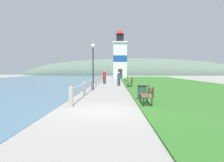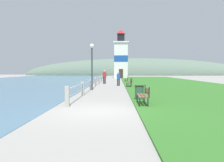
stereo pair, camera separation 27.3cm
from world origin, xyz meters
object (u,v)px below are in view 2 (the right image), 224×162
object	(u,v)px
lighthouse	(121,57)
person_strolling	(104,76)
park_bench_near	(144,94)
person_by_railing	(118,78)
trash_bin	(139,93)
park_bench_midway	(130,82)
lamp_post	(92,58)
park_bench_far	(127,78)

from	to	relation	value
lighthouse	person_strolling	distance (m)	21.33
park_bench_near	person_by_railing	world-z (taller)	person_by_railing
park_bench_near	person_by_railing	distance (m)	13.37
person_strolling	trash_bin	world-z (taller)	person_strolling
park_bench_midway	lamp_post	distance (m)	5.52
person_strolling	person_by_railing	world-z (taller)	person_strolling
park_bench_near	trash_bin	world-z (taller)	park_bench_near
park_bench_midway	trash_bin	size ratio (longest dim) A/B	2.40
person_strolling	trash_bin	distance (m)	15.54
person_strolling	person_by_railing	xyz separation A→B (m)	(1.75, -3.67, -0.10)
park_bench_far	lamp_post	bearing A→B (deg)	79.86
lighthouse	person_by_railing	world-z (taller)	lighthouse
park_bench_far	person_strolling	xyz separation A→B (m)	(-3.12, -6.04, 0.40)
lighthouse	trash_bin	bearing A→B (deg)	-89.35
park_bench_midway	trash_bin	bearing A→B (deg)	96.98
park_bench_near	lighthouse	world-z (taller)	lighthouse
park_bench_near	park_bench_midway	distance (m)	11.72
park_bench_midway	person_by_railing	size ratio (longest dim) A/B	1.30
person_by_railing	park_bench_midway	bearing A→B (deg)	-142.93
person_by_railing	lamp_post	world-z (taller)	lamp_post
park_bench_near	lamp_post	world-z (taller)	lamp_post
person_strolling	park_bench_near	bearing A→B (deg)	-160.95
person_by_railing	trash_bin	bearing A→B (deg)	-173.80
park_bench_far	trash_bin	size ratio (longest dim) A/B	2.26
park_bench_midway	person_by_railing	xyz separation A→B (m)	(-1.17, 1.59, 0.30)
lighthouse	lamp_post	size ratio (longest dim) A/B	2.70
park_bench_far	park_bench_near	bearing A→B (deg)	93.07
person_by_railing	lamp_post	xyz separation A→B (m)	(-2.30, -5.29, 1.90)
park_bench_midway	lamp_post	size ratio (longest dim) A/B	0.51
person_by_railing	park_bench_near	bearing A→B (deg)	-174.28
lamp_post	trash_bin	bearing A→B (deg)	-61.68
park_bench_far	lighthouse	distance (m)	15.39
park_bench_near	park_bench_midway	size ratio (longest dim) A/B	0.84
park_bench_midway	lamp_post	bearing A→B (deg)	54.16
person_strolling	person_by_railing	bearing A→B (deg)	-145.17
park_bench_far	person_strolling	size ratio (longest dim) A/B	1.10
park_bench_near	person_by_railing	size ratio (longest dim) A/B	1.09
person_by_railing	person_strolling	bearing A→B (deg)	26.24
park_bench_midway	trash_bin	xyz separation A→B (m)	(-0.06, -10.01, -0.12)
park_bench_midway	park_bench_near	bearing A→B (deg)	97.28
park_bench_far	person_by_railing	size ratio (longest dim) A/B	1.23
lamp_post	park_bench_near	bearing A→B (deg)	-66.74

